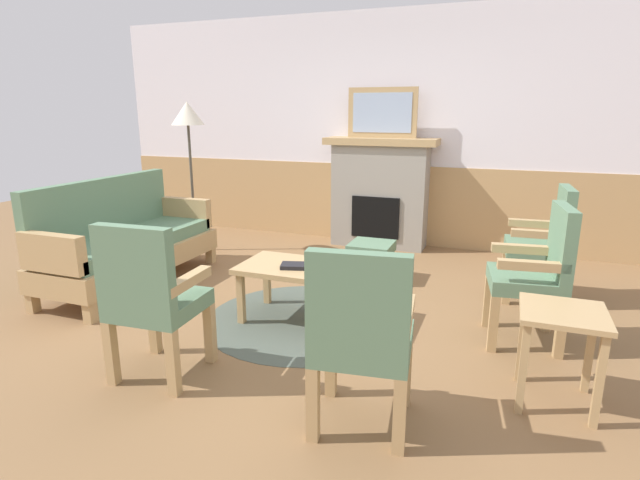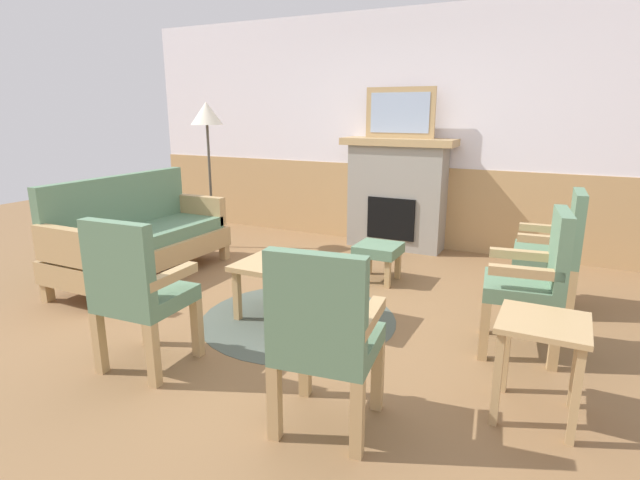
{
  "view_description": "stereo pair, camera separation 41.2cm",
  "coord_description": "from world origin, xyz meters",
  "px_view_note": "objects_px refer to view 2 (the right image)",
  "views": [
    {
      "loc": [
        1.41,
        -3.38,
        1.59
      ],
      "look_at": [
        0.0,
        0.35,
        0.55
      ],
      "focal_mm": 28.07,
      "sensor_mm": 36.0,
      "label": 1
    },
    {
      "loc": [
        1.79,
        -3.22,
        1.59
      ],
      "look_at": [
        0.0,
        0.35,
        0.55
      ],
      "focal_mm": 28.07,
      "sensor_mm": 36.0,
      "label": 2
    }
  ],
  "objects_px": {
    "coffee_table": "(298,272)",
    "armchair_front_center": "(137,288)",
    "framed_picture": "(400,113)",
    "armchair_by_window_left": "(535,276)",
    "fireplace": "(397,193)",
    "armchair_front_left": "(324,333)",
    "armchair_near_fireplace": "(556,245)",
    "floor_lamp_by_couch": "(207,123)",
    "book_on_table": "(291,265)",
    "side_table": "(542,341)",
    "footstool": "(378,252)",
    "couch": "(140,238)"
  },
  "relations": [
    {
      "from": "armchair_near_fireplace",
      "to": "armchair_front_center",
      "type": "distance_m",
      "value": 3.19
    },
    {
      "from": "armchair_by_window_left",
      "to": "footstool",
      "type": "bearing_deg",
      "value": 146.81
    },
    {
      "from": "side_table",
      "to": "coffee_table",
      "type": "bearing_deg",
      "value": 162.48
    },
    {
      "from": "armchair_front_left",
      "to": "armchair_front_center",
      "type": "distance_m",
      "value": 1.3
    },
    {
      "from": "coffee_table",
      "to": "armchair_by_window_left",
      "type": "height_order",
      "value": "armchair_by_window_left"
    },
    {
      "from": "fireplace",
      "to": "armchair_front_left",
      "type": "bearing_deg",
      "value": -77.23
    },
    {
      "from": "book_on_table",
      "to": "armchair_front_center",
      "type": "bearing_deg",
      "value": -113.92
    },
    {
      "from": "armchair_near_fireplace",
      "to": "armchair_by_window_left",
      "type": "bearing_deg",
      "value": -95.69
    },
    {
      "from": "armchair_front_left",
      "to": "side_table",
      "type": "height_order",
      "value": "armchair_front_left"
    },
    {
      "from": "armchair_near_fireplace",
      "to": "armchair_by_window_left",
      "type": "relative_size",
      "value": 1.0
    },
    {
      "from": "framed_picture",
      "to": "footstool",
      "type": "relative_size",
      "value": 2.0
    },
    {
      "from": "coffee_table",
      "to": "armchair_near_fireplace",
      "type": "relative_size",
      "value": 0.98
    },
    {
      "from": "couch",
      "to": "floor_lamp_by_couch",
      "type": "relative_size",
      "value": 1.07
    },
    {
      "from": "footstool",
      "to": "floor_lamp_by_couch",
      "type": "relative_size",
      "value": 0.24
    },
    {
      "from": "framed_picture",
      "to": "armchair_by_window_left",
      "type": "bearing_deg",
      "value": -52.59
    },
    {
      "from": "couch",
      "to": "side_table",
      "type": "relative_size",
      "value": 3.27
    },
    {
      "from": "armchair_by_window_left",
      "to": "floor_lamp_by_couch",
      "type": "relative_size",
      "value": 0.58
    },
    {
      "from": "coffee_table",
      "to": "book_on_table",
      "type": "relative_size",
      "value": 4.19
    },
    {
      "from": "book_on_table",
      "to": "floor_lamp_by_couch",
      "type": "distance_m",
      "value": 2.62
    },
    {
      "from": "coffee_table",
      "to": "armchair_front_left",
      "type": "distance_m",
      "value": 1.43
    },
    {
      "from": "couch",
      "to": "armchair_by_window_left",
      "type": "distance_m",
      "value": 3.52
    },
    {
      "from": "armchair_near_fireplace",
      "to": "fireplace",
      "type": "bearing_deg",
      "value": 144.71
    },
    {
      "from": "framed_picture",
      "to": "side_table",
      "type": "height_order",
      "value": "framed_picture"
    },
    {
      "from": "framed_picture",
      "to": "armchair_by_window_left",
      "type": "distance_m",
      "value": 2.91
    },
    {
      "from": "book_on_table",
      "to": "armchair_near_fireplace",
      "type": "relative_size",
      "value": 0.23
    },
    {
      "from": "armchair_by_window_left",
      "to": "floor_lamp_by_couch",
      "type": "bearing_deg",
      "value": 161.59
    },
    {
      "from": "fireplace",
      "to": "armchair_front_left",
      "type": "height_order",
      "value": "fireplace"
    },
    {
      "from": "book_on_table",
      "to": "floor_lamp_by_couch",
      "type": "xyz_separation_m",
      "value": [
        -1.92,
        1.47,
        1.0
      ]
    },
    {
      "from": "armchair_front_left",
      "to": "framed_picture",
      "type": "bearing_deg",
      "value": 102.77
    },
    {
      "from": "armchair_near_fireplace",
      "to": "floor_lamp_by_couch",
      "type": "bearing_deg",
      "value": 175.81
    },
    {
      "from": "framed_picture",
      "to": "armchair_near_fireplace",
      "type": "relative_size",
      "value": 0.82
    },
    {
      "from": "footstool",
      "to": "armchair_front_left",
      "type": "xyz_separation_m",
      "value": [
        0.57,
        -2.32,
        0.25
      ]
    },
    {
      "from": "couch",
      "to": "book_on_table",
      "type": "distance_m",
      "value": 1.86
    },
    {
      "from": "book_on_table",
      "to": "armchair_front_center",
      "type": "relative_size",
      "value": 0.23
    },
    {
      "from": "armchair_by_window_left",
      "to": "side_table",
      "type": "relative_size",
      "value": 1.78
    },
    {
      "from": "armchair_front_center",
      "to": "floor_lamp_by_couch",
      "type": "height_order",
      "value": "floor_lamp_by_couch"
    },
    {
      "from": "coffee_table",
      "to": "armchair_front_center",
      "type": "relative_size",
      "value": 0.98
    },
    {
      "from": "framed_picture",
      "to": "armchair_front_left",
      "type": "bearing_deg",
      "value": -77.23
    },
    {
      "from": "fireplace",
      "to": "side_table",
      "type": "bearing_deg",
      "value": -59.15
    },
    {
      "from": "coffee_table",
      "to": "armchair_near_fireplace",
      "type": "bearing_deg",
      "value": 33.32
    },
    {
      "from": "book_on_table",
      "to": "armchair_front_center",
      "type": "distance_m",
      "value": 1.16
    },
    {
      "from": "book_on_table",
      "to": "armchair_front_center",
      "type": "xyz_separation_m",
      "value": [
        -0.47,
        -1.06,
        0.08
      ]
    },
    {
      "from": "framed_picture",
      "to": "armchair_by_window_left",
      "type": "xyz_separation_m",
      "value": [
        1.66,
        -2.17,
        -1.02
      ]
    },
    {
      "from": "footstool",
      "to": "coffee_table",
      "type": "bearing_deg",
      "value": -101.6
    },
    {
      "from": "fireplace",
      "to": "framed_picture",
      "type": "height_order",
      "value": "framed_picture"
    },
    {
      "from": "armchair_by_window_left",
      "to": "armchair_front_center",
      "type": "relative_size",
      "value": 1.0
    },
    {
      "from": "book_on_table",
      "to": "floor_lamp_by_couch",
      "type": "height_order",
      "value": "floor_lamp_by_couch"
    },
    {
      "from": "book_on_table",
      "to": "footstool",
      "type": "xyz_separation_m",
      "value": [
        0.26,
        1.2,
        -0.17
      ]
    },
    {
      "from": "armchair_by_window_left",
      "to": "armchair_front_left",
      "type": "relative_size",
      "value": 1.0
    },
    {
      "from": "footstool",
      "to": "armchair_front_center",
      "type": "distance_m",
      "value": 2.39
    }
  ]
}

